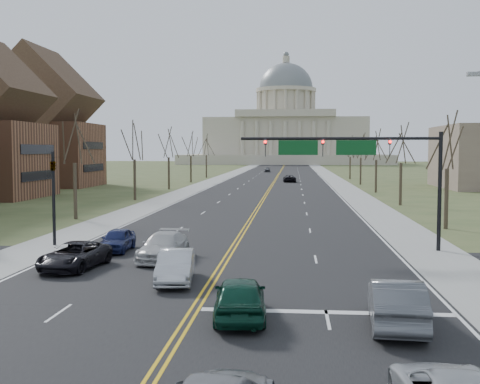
% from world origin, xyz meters
% --- Properties ---
extents(ground, '(600.00, 600.00, 0.00)m').
position_xyz_m(ground, '(0.00, 0.00, 0.00)').
color(ground, '#3A4A25').
rests_on(ground, ground).
extents(road, '(20.00, 380.00, 0.01)m').
position_xyz_m(road, '(0.00, 110.00, 0.01)').
color(road, black).
rests_on(road, ground).
extents(cross_road, '(120.00, 14.00, 0.01)m').
position_xyz_m(cross_road, '(0.00, 6.00, 0.01)').
color(cross_road, black).
rests_on(cross_road, ground).
extents(sidewalk_left, '(4.00, 380.00, 0.03)m').
position_xyz_m(sidewalk_left, '(-12.00, 110.00, 0.01)').
color(sidewalk_left, gray).
rests_on(sidewalk_left, ground).
extents(sidewalk_right, '(4.00, 380.00, 0.03)m').
position_xyz_m(sidewalk_right, '(12.00, 110.00, 0.01)').
color(sidewalk_right, gray).
rests_on(sidewalk_right, ground).
extents(center_line, '(0.42, 380.00, 0.01)m').
position_xyz_m(center_line, '(0.00, 110.00, 0.01)').
color(center_line, gold).
rests_on(center_line, road).
extents(edge_line_left, '(0.15, 380.00, 0.01)m').
position_xyz_m(edge_line_left, '(-9.80, 110.00, 0.01)').
color(edge_line_left, silver).
rests_on(edge_line_left, road).
extents(edge_line_right, '(0.15, 380.00, 0.01)m').
position_xyz_m(edge_line_right, '(9.80, 110.00, 0.01)').
color(edge_line_right, silver).
rests_on(edge_line_right, road).
extents(stop_bar, '(9.50, 0.50, 0.01)m').
position_xyz_m(stop_bar, '(5.00, -1.00, 0.01)').
color(stop_bar, silver).
rests_on(stop_bar, road).
extents(capitol, '(90.00, 60.00, 50.00)m').
position_xyz_m(capitol, '(0.00, 249.91, 14.20)').
color(capitol, '#BFB29F').
rests_on(capitol, ground).
extents(signal_mast, '(12.12, 0.44, 7.20)m').
position_xyz_m(signal_mast, '(7.45, 13.50, 5.76)').
color(signal_mast, black).
rests_on(signal_mast, ground).
extents(signal_left, '(0.32, 0.36, 6.00)m').
position_xyz_m(signal_left, '(-11.50, 13.50, 3.71)').
color(signal_left, black).
rests_on(signal_left, ground).
extents(tree_r_0, '(3.74, 3.74, 8.50)m').
position_xyz_m(tree_r_0, '(15.50, 24.00, 6.55)').
color(tree_r_0, '#34271F').
rests_on(tree_r_0, ground).
extents(tree_l_0, '(3.96, 3.96, 9.00)m').
position_xyz_m(tree_l_0, '(-15.50, 28.00, 6.94)').
color(tree_l_0, '#34271F').
rests_on(tree_l_0, ground).
extents(tree_r_1, '(3.74, 3.74, 8.50)m').
position_xyz_m(tree_r_1, '(15.50, 44.00, 6.55)').
color(tree_r_1, '#34271F').
rests_on(tree_r_1, ground).
extents(tree_l_1, '(3.96, 3.96, 9.00)m').
position_xyz_m(tree_l_1, '(-15.50, 48.00, 6.94)').
color(tree_l_1, '#34271F').
rests_on(tree_l_1, ground).
extents(tree_r_2, '(3.74, 3.74, 8.50)m').
position_xyz_m(tree_r_2, '(15.50, 64.00, 6.55)').
color(tree_r_2, '#34271F').
rests_on(tree_r_2, ground).
extents(tree_l_2, '(3.96, 3.96, 9.00)m').
position_xyz_m(tree_l_2, '(-15.50, 68.00, 6.94)').
color(tree_l_2, '#34271F').
rests_on(tree_l_2, ground).
extents(tree_r_3, '(3.74, 3.74, 8.50)m').
position_xyz_m(tree_r_3, '(15.50, 84.00, 6.55)').
color(tree_r_3, '#34271F').
rests_on(tree_r_3, ground).
extents(tree_l_3, '(3.96, 3.96, 9.00)m').
position_xyz_m(tree_l_3, '(-15.50, 88.00, 6.94)').
color(tree_l_3, '#34271F').
rests_on(tree_l_3, ground).
extents(tree_r_4, '(3.74, 3.74, 8.50)m').
position_xyz_m(tree_r_4, '(15.50, 104.00, 6.55)').
color(tree_r_4, '#34271F').
rests_on(tree_r_4, ground).
extents(tree_l_4, '(3.96, 3.96, 9.00)m').
position_xyz_m(tree_l_4, '(-15.50, 108.00, 6.94)').
color(tree_l_4, '#34271F').
rests_on(tree_l_4, ground).
extents(bldg_left_far, '(17.10, 14.28, 23.25)m').
position_xyz_m(bldg_left_far, '(-38.00, 74.00, 9.54)').
color(bldg_left_far, brown).
rests_on(bldg_left_far, ground).
extents(car_nb_inner_lead, '(2.21, 4.73, 1.56)m').
position_xyz_m(car_nb_inner_lead, '(1.84, -2.15, 0.79)').
color(car_nb_inner_lead, '#0C3828').
rests_on(car_nb_inner_lead, road).
extents(car_nb_outer_lead, '(2.14, 5.16, 1.66)m').
position_xyz_m(car_nb_outer_lead, '(7.31, -2.63, 0.84)').
color(car_nb_outer_lead, '#52565B').
rests_on(car_nb_outer_lead, road).
extents(car_sb_inner_lead, '(2.06, 4.62, 1.47)m').
position_xyz_m(car_sb_inner_lead, '(-1.66, 3.56, 0.75)').
color(car_sb_inner_lead, '#B3B6BC').
rests_on(car_sb_inner_lead, road).
extents(car_sb_outer_lead, '(2.86, 5.17, 1.37)m').
position_xyz_m(car_sb_outer_lead, '(-7.43, 6.18, 0.70)').
color(car_sb_outer_lead, black).
rests_on(car_sb_outer_lead, road).
extents(car_sb_inner_second, '(2.36, 5.25, 1.49)m').
position_xyz_m(car_sb_inner_second, '(-3.42, 9.06, 0.76)').
color(car_sb_inner_second, '#B8B8B8').
rests_on(car_sb_inner_second, road).
extents(car_sb_outer_second, '(1.69, 4.04, 1.36)m').
position_xyz_m(car_sb_outer_second, '(-6.85, 11.68, 0.69)').
color(car_sb_outer_second, '#161E4E').
rests_on(car_sb_outer_second, road).
extents(car_far_nb, '(2.59, 5.02, 1.35)m').
position_xyz_m(car_far_nb, '(2.94, 90.68, 0.69)').
color(car_far_nb, black).
rests_on(car_far_nb, road).
extents(car_far_sb, '(1.93, 4.02, 1.32)m').
position_xyz_m(car_far_sb, '(-3.53, 141.74, 0.67)').
color(car_far_sb, '#51545A').
rests_on(car_far_sb, road).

